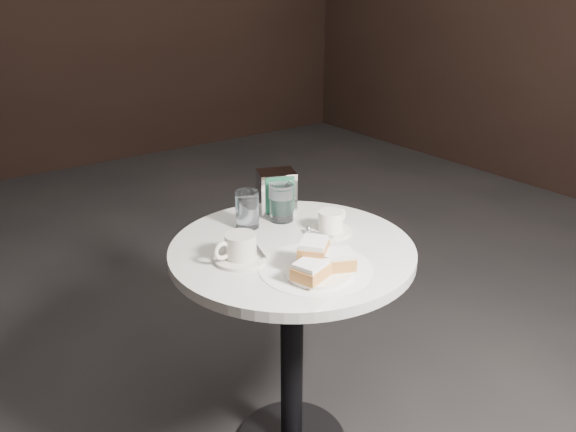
{
  "coord_description": "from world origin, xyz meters",
  "views": [
    {
      "loc": [
        -0.85,
        -1.16,
        1.44
      ],
      "look_at": [
        0.0,
        0.02,
        0.83
      ],
      "focal_mm": 35.0,
      "sensor_mm": 36.0,
      "label": 1
    }
  ],
  "objects_px": {
    "water_glass_left": "(247,210)",
    "water_glass_right": "(282,203)",
    "beignet_plate": "(320,263)",
    "coffee_cup_left": "(240,249)",
    "napkin_dispenser": "(277,191)",
    "coffee_cup_right": "(331,223)",
    "cafe_table": "(292,305)"
  },
  "relations": [
    {
      "from": "water_glass_left",
      "to": "water_glass_right",
      "type": "xyz_separation_m",
      "value": [
        0.11,
        -0.02,
        0.0
      ]
    },
    {
      "from": "beignet_plate",
      "to": "water_glass_right",
      "type": "height_order",
      "value": "water_glass_right"
    },
    {
      "from": "coffee_cup_left",
      "to": "water_glass_left",
      "type": "distance_m",
      "value": 0.22
    },
    {
      "from": "napkin_dispenser",
      "to": "water_glass_right",
      "type": "bearing_deg",
      "value": -91.64
    },
    {
      "from": "coffee_cup_right",
      "to": "cafe_table",
      "type": "bearing_deg",
      "value": 171.53
    },
    {
      "from": "water_glass_left",
      "to": "napkin_dispenser",
      "type": "distance_m",
      "value": 0.15
    },
    {
      "from": "coffee_cup_left",
      "to": "cafe_table",
      "type": "bearing_deg",
      "value": -3.18
    },
    {
      "from": "coffee_cup_left",
      "to": "water_glass_right",
      "type": "height_order",
      "value": "water_glass_right"
    },
    {
      "from": "napkin_dispenser",
      "to": "coffee_cup_left",
      "type": "bearing_deg",
      "value": -118.98
    },
    {
      "from": "coffee_cup_left",
      "to": "water_glass_right",
      "type": "relative_size",
      "value": 1.3
    },
    {
      "from": "water_glass_left",
      "to": "napkin_dispenser",
      "type": "xyz_separation_m",
      "value": [
        0.14,
        0.05,
        0.01
      ]
    },
    {
      "from": "coffee_cup_right",
      "to": "water_glass_left",
      "type": "bearing_deg",
      "value": 123.34
    },
    {
      "from": "coffee_cup_left",
      "to": "beignet_plate",
      "type": "bearing_deg",
      "value": -56.15
    },
    {
      "from": "cafe_table",
      "to": "beignet_plate",
      "type": "bearing_deg",
      "value": -103.49
    },
    {
      "from": "beignet_plate",
      "to": "water_glass_right",
      "type": "relative_size",
      "value": 1.62
    },
    {
      "from": "water_glass_left",
      "to": "napkin_dispenser",
      "type": "relative_size",
      "value": 0.81
    },
    {
      "from": "coffee_cup_left",
      "to": "napkin_dispenser",
      "type": "relative_size",
      "value": 1.1
    },
    {
      "from": "coffee_cup_right",
      "to": "water_glass_left",
      "type": "distance_m",
      "value": 0.26
    },
    {
      "from": "cafe_table",
      "to": "water_glass_left",
      "type": "distance_m",
      "value": 0.32
    },
    {
      "from": "cafe_table",
      "to": "napkin_dispenser",
      "type": "bearing_deg",
      "value": 64.53
    },
    {
      "from": "coffee_cup_right",
      "to": "napkin_dispenser",
      "type": "distance_m",
      "value": 0.24
    },
    {
      "from": "coffee_cup_right",
      "to": "water_glass_right",
      "type": "distance_m",
      "value": 0.18
    },
    {
      "from": "cafe_table",
      "to": "water_glass_left",
      "type": "bearing_deg",
      "value": 99.28
    },
    {
      "from": "coffee_cup_right",
      "to": "water_glass_left",
      "type": "relative_size",
      "value": 1.32
    },
    {
      "from": "napkin_dispenser",
      "to": "beignet_plate",
      "type": "bearing_deg",
      "value": -88.89
    },
    {
      "from": "cafe_table",
      "to": "napkin_dispenser",
      "type": "relative_size",
      "value": 5.25
    },
    {
      "from": "napkin_dispenser",
      "to": "water_glass_left",
      "type": "bearing_deg",
      "value": -138.65
    },
    {
      "from": "water_glass_left",
      "to": "coffee_cup_right",
      "type": "bearing_deg",
      "value": -44.99
    },
    {
      "from": "beignet_plate",
      "to": "coffee_cup_right",
      "type": "xyz_separation_m",
      "value": [
        0.19,
        0.19,
        -0.0
      ]
    },
    {
      "from": "water_glass_right",
      "to": "coffee_cup_right",
      "type": "bearing_deg",
      "value": -67.84
    },
    {
      "from": "beignet_plate",
      "to": "coffee_cup_right",
      "type": "relative_size",
      "value": 1.28
    },
    {
      "from": "coffee_cup_left",
      "to": "water_glass_left",
      "type": "height_order",
      "value": "water_glass_left"
    }
  ]
}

